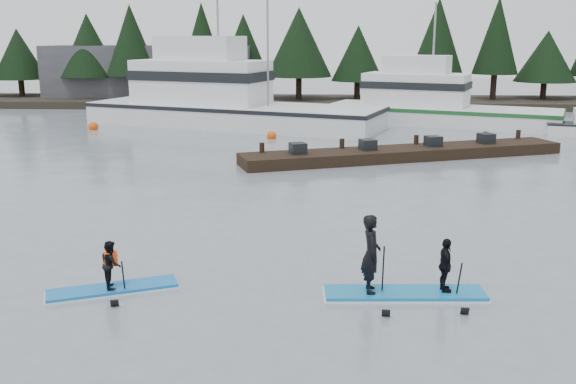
{
  "coord_description": "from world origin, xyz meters",
  "views": [
    {
      "loc": [
        0.93,
        -13.34,
        5.83
      ],
      "look_at": [
        0.0,
        6.0,
        1.1
      ],
      "focal_mm": 40.0,
      "sensor_mm": 36.0,
      "label": 1
    }
  ],
  "objects_px": {
    "fishing_boat_medium": "(435,114)",
    "paddleboard_duo": "(400,270)",
    "floating_dock": "(405,153)",
    "fishing_boat_large": "(225,113)",
    "paddleboard_solo": "(112,275)"
  },
  "relations": [
    {
      "from": "fishing_boat_medium",
      "to": "paddleboard_duo",
      "type": "xyz_separation_m",
      "value": [
        -5.97,
        -29.98,
        0.0
      ]
    },
    {
      "from": "fishing_boat_medium",
      "to": "floating_dock",
      "type": "xyz_separation_m",
      "value": [
        -3.63,
        -12.86,
        -0.37
      ]
    },
    {
      "from": "floating_dock",
      "to": "paddleboard_duo",
      "type": "relative_size",
      "value": 4.41
    },
    {
      "from": "fishing_boat_medium",
      "to": "paddleboard_duo",
      "type": "relative_size",
      "value": 4.25
    },
    {
      "from": "floating_dock",
      "to": "paddleboard_duo",
      "type": "bearing_deg",
      "value": -117.77
    },
    {
      "from": "fishing_boat_medium",
      "to": "floating_dock",
      "type": "bearing_deg",
      "value": -84.45
    },
    {
      "from": "fishing_boat_large",
      "to": "paddleboard_solo",
      "type": "height_order",
      "value": "fishing_boat_large"
    },
    {
      "from": "fishing_boat_large",
      "to": "floating_dock",
      "type": "distance_m",
      "value": 15.49
    },
    {
      "from": "fishing_boat_medium",
      "to": "paddleboard_solo",
      "type": "xyz_separation_m",
      "value": [
        -12.63,
        -30.0,
        -0.25
      ]
    },
    {
      "from": "fishing_boat_large",
      "to": "paddleboard_duo",
      "type": "relative_size",
      "value": 5.47
    },
    {
      "from": "fishing_boat_medium",
      "to": "paddleboard_solo",
      "type": "distance_m",
      "value": 32.55
    },
    {
      "from": "fishing_boat_medium",
      "to": "paddleboard_solo",
      "type": "height_order",
      "value": "fishing_boat_medium"
    },
    {
      "from": "fishing_boat_medium",
      "to": "paddleboard_solo",
      "type": "bearing_deg",
      "value": -91.53
    },
    {
      "from": "fishing_boat_large",
      "to": "fishing_boat_medium",
      "type": "xyz_separation_m",
      "value": [
        14.1,
        1.47,
        -0.2
      ]
    },
    {
      "from": "floating_dock",
      "to": "paddleboard_solo",
      "type": "relative_size",
      "value": 5.4
    }
  ]
}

